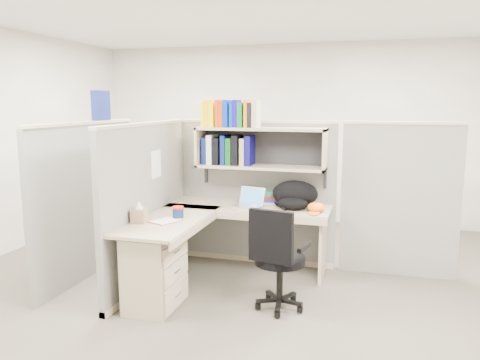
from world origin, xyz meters
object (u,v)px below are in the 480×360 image
(backpack, at_px, (294,195))
(task_chair, at_px, (278,275))
(desk, at_px, (183,253))
(laptop, at_px, (248,197))
(snack_canister, at_px, (178,212))

(backpack, xyz_separation_m, task_chair, (0.02, -0.91, -0.54))
(backpack, distance_m, task_chair, 1.06)
(desk, relative_size, backpack, 3.62)
(laptop, bearing_deg, task_chair, -44.32)
(snack_canister, distance_m, task_chair, 1.13)
(laptop, xyz_separation_m, snack_canister, (-0.52, -0.63, -0.05))
(desk, distance_m, laptop, 0.97)
(task_chair, bearing_deg, laptop, 120.98)
(backpack, bearing_deg, snack_canister, -157.00)
(laptop, relative_size, backpack, 0.60)
(backpack, xyz_separation_m, snack_canister, (-1.00, -0.72, -0.09))
(laptop, relative_size, task_chair, 0.31)
(desk, bearing_deg, task_chair, -2.62)
(desk, height_order, backpack, backpack)
(laptop, height_order, snack_canister, laptop)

